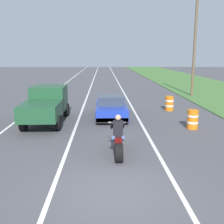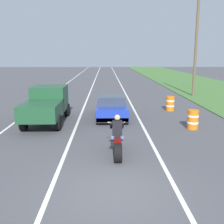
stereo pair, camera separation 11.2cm
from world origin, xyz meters
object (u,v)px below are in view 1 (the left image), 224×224
Objects in this scene: construction_barrel_nearest at (193,119)px; construction_barrel_mid at (169,103)px; sports_car_blue at (111,107)px; pickup_truck_left_lane_dark_green at (46,104)px; motorcycle_with_rider at (118,141)px.

construction_barrel_nearest and construction_barrel_mid have the same top height.
pickup_truck_left_lane_dark_green reaches higher than sports_car_blue.
motorcycle_with_rider reaches higher than sports_car_blue.
sports_car_blue is 0.90× the size of pickup_truck_left_lane_dark_green.
motorcycle_with_rider is at bearing -89.47° from sports_car_blue.
motorcycle_with_rider is 5.58m from construction_barrel_nearest.
pickup_truck_left_lane_dark_green reaches higher than construction_barrel_nearest.
pickup_truck_left_lane_dark_green is at bearing -157.54° from construction_barrel_mid.
construction_barrel_nearest is 4.72m from construction_barrel_mid.
construction_barrel_nearest is at bearing -10.95° from pickup_truck_left_lane_dark_green.
sports_car_blue is 5.00m from construction_barrel_nearest.
construction_barrel_mid is (-0.07, 4.72, 0.00)m from construction_barrel_nearest.
pickup_truck_left_lane_dark_green is (-3.73, 5.30, 0.51)m from motorcycle_with_rider.
construction_barrel_nearest is (7.83, -1.51, -0.60)m from pickup_truck_left_lane_dark_green.
sports_car_blue reaches higher than construction_barrel_nearest.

